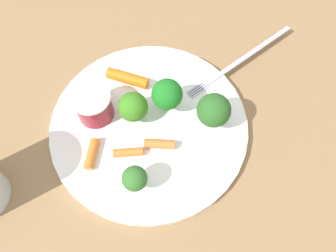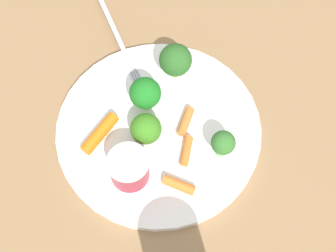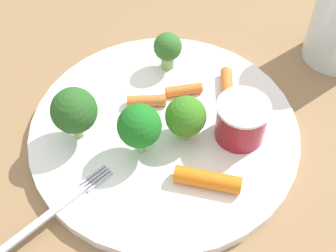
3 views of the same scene
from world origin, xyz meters
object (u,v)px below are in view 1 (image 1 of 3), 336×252
(broccoli_floret_2, at_px, (214,111))
(carrot_stick_3, at_px, (128,78))
(broccoli_floret_0, at_px, (167,95))
(carrot_stick_2, at_px, (128,152))
(broccoli_floret_3, at_px, (133,107))
(carrot_stick_1, at_px, (92,154))
(fork, at_px, (240,61))
(sauce_cup, at_px, (94,106))
(broccoli_floret_1, at_px, (135,179))
(plate, at_px, (149,126))
(carrot_stick_0, at_px, (163,143))

(broccoli_floret_2, xyz_separation_m, carrot_stick_3, (0.11, 0.07, -0.03))
(broccoli_floret_0, bearing_deg, carrot_stick_3, 26.04)
(broccoli_floret_0, xyz_separation_m, carrot_stick_2, (-0.04, 0.07, -0.03))
(carrot_stick_2, height_order, carrot_stick_3, carrot_stick_3)
(broccoli_floret_0, xyz_separation_m, broccoli_floret_3, (0.01, 0.04, -0.01))
(broccoli_floret_2, xyz_separation_m, carrot_stick_1, (0.02, 0.16, -0.03))
(fork, bearing_deg, sauce_cup, 88.50)
(sauce_cup, height_order, broccoli_floret_1, broccoli_floret_1)
(broccoli_floret_2, distance_m, carrot_stick_1, 0.16)
(sauce_cup, bearing_deg, broccoli_floret_1, -174.63)
(broccoli_floret_1, xyz_separation_m, fork, (0.11, -0.21, -0.02))
(plate, relative_size, broccoli_floret_1, 6.05)
(broccoli_floret_3, bearing_deg, sauce_cup, 59.04)
(broccoli_floret_0, bearing_deg, plate, 109.30)
(broccoli_floret_2, bearing_deg, broccoli_floret_3, 59.40)
(carrot_stick_0, relative_size, carrot_stick_1, 1.00)
(carrot_stick_1, bearing_deg, carrot_stick_0, -105.05)
(plate, distance_m, fork, 0.17)
(broccoli_floret_0, xyz_separation_m, broccoli_floret_1, (-0.08, 0.08, -0.01))
(carrot_stick_0, distance_m, carrot_stick_2, 0.05)
(plate, bearing_deg, sauce_cup, 52.70)
(carrot_stick_3, bearing_deg, broccoli_floret_3, 166.43)
(broccoli_floret_1, bearing_deg, sauce_cup, 5.37)
(carrot_stick_0, height_order, carrot_stick_2, same)
(broccoli_floret_2, distance_m, carrot_stick_3, 0.13)
(fork, bearing_deg, carrot_stick_2, 108.24)
(broccoli_floret_3, xyz_separation_m, fork, (0.02, -0.17, -0.03))
(carrot_stick_0, height_order, carrot_stick_3, carrot_stick_3)
(carrot_stick_1, distance_m, carrot_stick_3, 0.12)
(carrot_stick_0, bearing_deg, sauce_cup, 38.07)
(sauce_cup, xyz_separation_m, carrot_stick_2, (-0.07, -0.02, -0.02))
(carrot_stick_0, xyz_separation_m, carrot_stick_1, (0.02, 0.09, 0.00))
(broccoli_floret_2, bearing_deg, broccoli_floret_0, 42.84)
(broccoli_floret_0, bearing_deg, sauce_cup, 69.91)
(plate, xyz_separation_m, carrot_stick_0, (-0.04, -0.00, 0.01))
(carrot_stick_2, distance_m, fork, 0.21)
(carrot_stick_2, relative_size, fork, 0.19)
(broccoli_floret_3, xyz_separation_m, carrot_stick_0, (-0.05, -0.02, -0.02))
(broccoli_floret_1, relative_size, broccoli_floret_2, 0.75)
(broccoli_floret_2, height_order, broccoli_floret_3, broccoli_floret_2)
(carrot_stick_1, bearing_deg, broccoli_floret_1, -148.91)
(broccoli_floret_2, relative_size, broccoli_floret_3, 1.24)
(carrot_stick_2, xyz_separation_m, fork, (0.07, -0.20, -0.00))
(plate, xyz_separation_m, broccoli_floret_1, (-0.07, 0.05, 0.03))
(broccoli_floret_1, bearing_deg, plate, -33.30)
(carrot_stick_1, bearing_deg, carrot_stick_3, -44.11)
(sauce_cup, relative_size, carrot_stick_1, 1.27)
(broccoli_floret_2, bearing_deg, sauce_cup, 59.28)
(carrot_stick_1, bearing_deg, broccoli_floret_0, -78.72)
(carrot_stick_2, bearing_deg, carrot_stick_1, 68.20)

